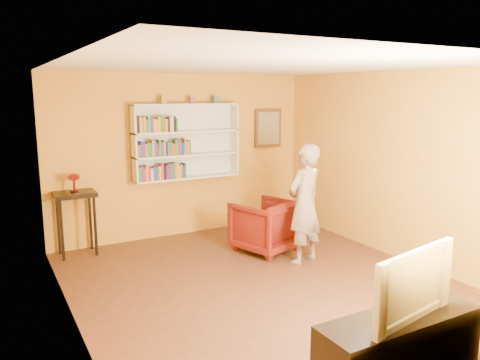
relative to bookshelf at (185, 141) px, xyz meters
name	(u,v)px	position (x,y,z in m)	size (l,w,h in m)	color
room_shell	(262,205)	(0.00, -2.41, -0.58)	(5.30, 5.80, 2.88)	#4A2917
bookshelf	(185,141)	(0.00, 0.00, 0.00)	(1.80, 0.29, 1.23)	silver
books_row_lower	(161,172)	(-0.47, -0.11, -0.46)	(0.79, 0.19, 0.26)	#1B7C29
books_row_middle	(163,149)	(-0.43, -0.11, -0.08)	(0.88, 0.19, 0.27)	brown
books_row_upper	(156,125)	(-0.54, -0.11, 0.30)	(0.66, 0.19, 0.27)	black
ornament_left	(163,100)	(-0.38, -0.06, 0.68)	(0.09, 0.09, 0.13)	#A2652E
ornament_centre	(192,100)	(0.10, -0.06, 0.68)	(0.08, 0.08, 0.11)	#AA3849
ornament_right	(215,100)	(0.53, -0.06, 0.68)	(0.09, 0.09, 0.12)	#475876
framed_painting	(268,128)	(1.65, 0.05, 0.16)	(0.55, 0.05, 0.70)	#573519
console_table	(75,203)	(-1.82, -0.16, -0.80)	(0.58, 0.45, 0.96)	black
ruby_lustre	(74,179)	(-1.82, -0.16, -0.44)	(0.17, 0.17, 0.28)	maroon
armchair	(266,226)	(0.72, -1.37, -1.20)	(0.84, 0.86, 0.78)	#4F0705
person	(305,204)	(0.93, -2.05, -0.74)	(0.62, 0.41, 1.70)	#786758
game_remote	(311,169)	(0.77, -2.39, -0.19)	(0.04, 0.15, 0.04)	white
tv_cabinet	(399,346)	(-0.02, -4.66, -1.32)	(1.52, 0.46, 0.54)	black
television	(403,282)	(-0.02, -4.66, -0.75)	(1.05, 0.14, 0.60)	black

